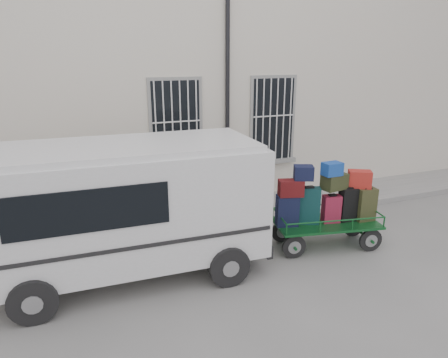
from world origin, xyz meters
TOP-DOWN VIEW (x-y plane):
  - ground at (0.00, 0.00)m, footprint 80.00×80.00m
  - building at (0.00, 5.50)m, footprint 24.00×5.15m
  - sidewalk at (0.00, 2.20)m, footprint 24.00×1.70m
  - luggage_cart at (1.92, -0.19)m, footprint 2.60×1.38m
  - van at (-2.08, 0.23)m, footprint 4.98×2.38m

SIDE VIEW (x-z plane):
  - ground at x=0.00m, z-range 0.00..0.00m
  - sidewalk at x=0.00m, z-range 0.00..0.15m
  - luggage_cart at x=1.92m, z-range 0.00..1.87m
  - van at x=-2.08m, z-range 0.18..2.65m
  - building at x=0.00m, z-range 0.00..6.00m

